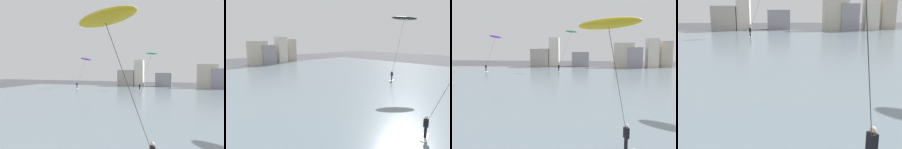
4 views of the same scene
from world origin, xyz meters
The scene contains 5 objects.
water_bay centered at (0.00, 30.42, 0.05)m, with size 84.00×52.00×0.10m, color slate.
far_shore_buildings centered at (5.24, 57.75, 3.06)m, with size 36.93×5.30×7.78m.
kitesurfer_yellow centered at (-0.16, 5.53, 6.15)m, with size 3.55×3.94×7.23m.
kitesurfer_purple centered at (-20.42, 46.37, 7.23)m, with size 3.16×4.51×8.09m.
kitesurfer_green centered at (-3.90, 46.80, 7.77)m, with size 4.35×3.09×9.04m.
Camera 3 is at (-1.49, -4.81, 6.10)m, focal length 37.63 mm.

